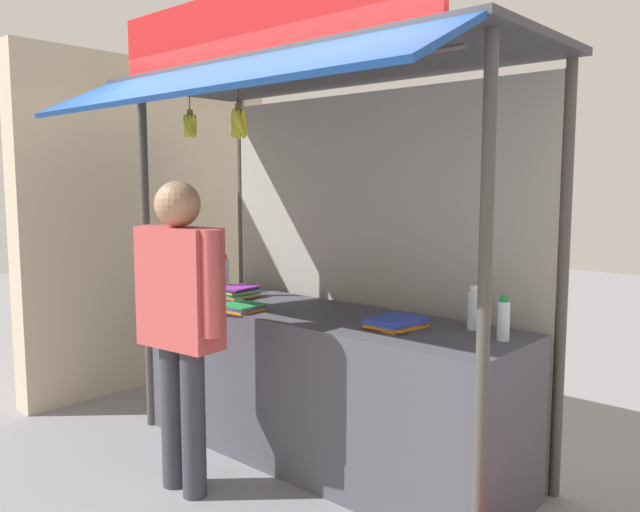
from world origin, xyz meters
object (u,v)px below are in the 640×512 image
Objects in this scene: banana_bunch_inner_left at (190,126)px; banana_bunch_inner_right at (239,123)px; water_bottle_mid_left at (204,271)px; water_bottle_front_left at (224,275)px; magazine_stack_mid_right at (239,292)px; vendor_person at (180,308)px; water_bottle_left at (503,320)px; magazine_stack_right at (241,307)px; water_bottle_back_right at (473,309)px; magazine_stack_rear_center at (396,323)px.

banana_bunch_inner_right is (0.44, 0.00, -0.01)m from banana_bunch_inner_left.
water_bottle_mid_left is 1.07× the size of water_bottle_front_left.
water_bottle_front_left is at bearing 162.92° from magazine_stack_mid_right.
water_bottle_mid_left is 0.47m from magazine_stack_mid_right.
banana_bunch_inner_left is at bearing 128.49° from vendor_person.
water_bottle_front_left is 0.16× the size of vendor_person.
banana_bunch_inner_right is at bearing -156.76° from water_bottle_left.
magazine_stack_right is 0.94× the size of banana_bunch_inner_left.
water_bottle_front_left reaches higher than water_bottle_back_right.
banana_bunch_inner_left is at bearing -179.80° from banana_bunch_inner_right.
magazine_stack_rear_center is (-0.34, -0.24, -0.09)m from water_bottle_back_right.
water_bottle_mid_left reaches higher than water_bottle_back_right.
water_bottle_front_left is at bearing -176.16° from water_bottle_back_right.
banana_bunch_inner_left is at bearing -42.27° from water_bottle_mid_left.
water_bottle_front_left is 1.41m from banana_bunch_inner_right.
water_bottle_mid_left is 1.31× the size of water_bottle_left.
water_bottle_left is 0.75× the size of banana_bunch_inner_right.
water_bottle_front_left is at bearing 122.97° from vendor_person.
banana_bunch_inner_right is 1.07m from vendor_person.
magazine_stack_right is 0.86× the size of banana_bunch_inner_right.
water_bottle_left is at bearing 0.33° from water_bottle_front_left.
banana_bunch_inner_left is at bearing -136.25° from magazine_stack_right.
water_bottle_mid_left is 1.14× the size of magazine_stack_right.
water_bottle_front_left is at bearing 145.91° from banana_bunch_inner_right.
vendor_person is at bearing -60.35° from magazine_stack_mid_right.
banana_bunch_inner_right is (1.03, -0.54, 0.98)m from water_bottle_mid_left.
magazine_stack_mid_right is at bearing 178.70° from magazine_stack_rear_center.
water_bottle_front_left is at bearing 176.14° from magazine_stack_rear_center.
vendor_person is (0.93, -0.89, -0.03)m from water_bottle_mid_left.
magazine_stack_mid_right is (0.25, -0.08, -0.09)m from water_bottle_front_left.
water_bottle_mid_left is 0.21m from water_bottle_front_left.
water_bottle_front_left is at bearing 124.65° from banana_bunch_inner_left.
water_bottle_left is 1.61m from magazine_stack_right.
vendor_person is at bearing -137.28° from magazine_stack_rear_center.
vendor_person is at bearing -51.46° from water_bottle_front_left.
water_bottle_back_right is at bearing 24.14° from banana_bunch_inner_left.
banana_bunch_inner_right reaches higher than magazine_stack_mid_right.
banana_bunch_inner_left is 0.44m from banana_bunch_inner_right.
magazine_stack_rear_center is (-0.57, -0.12, -0.08)m from water_bottle_left.
water_bottle_back_right reaches higher than magazine_stack_right.
banana_bunch_inner_left is (0.14, -0.48, 1.09)m from magazine_stack_mid_right.
magazine_stack_rear_center is 1.29× the size of magazine_stack_right.
water_bottle_mid_left reaches higher than magazine_stack_rear_center.
water_bottle_left is 0.85× the size of magazine_stack_mid_right.
banana_bunch_inner_right is (0.83, -0.56, 0.99)m from water_bottle_front_left.
water_bottle_back_right is 0.80× the size of banana_bunch_inner_right.
banana_bunch_inner_left reaches higher than magazine_stack_mid_right.
banana_bunch_inner_left reaches higher than water_bottle_mid_left.
magazine_stack_rear_center is (1.59, -0.11, -0.10)m from water_bottle_front_left.
magazine_stack_right is (0.60, -0.36, -0.11)m from water_bottle_front_left.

